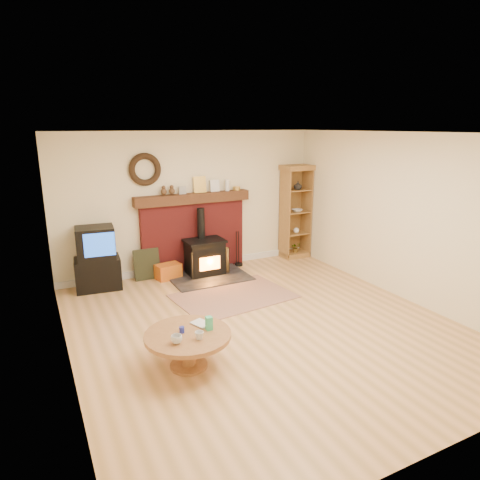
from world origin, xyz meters
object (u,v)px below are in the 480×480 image
tv_unit (97,259)px  curio_cabinet (295,212)px  wood_stove (205,258)px  coffee_table (188,340)px

tv_unit → curio_cabinet: size_ratio=0.56×
wood_stove → tv_unit: size_ratio=1.30×
curio_cabinet → coffee_table: bearing=-138.4°
wood_stove → coffee_table: (-1.36, -2.80, 0.02)m
tv_unit → curio_cabinet: (4.01, 0.09, 0.45)m
tv_unit → coffee_table: 3.05m
curio_cabinet → wood_stove: bearing=-172.4°
wood_stove → tv_unit: (-1.88, 0.20, 0.19)m
wood_stove → curio_cabinet: (2.13, 0.29, 0.64)m
coffee_table → wood_stove: bearing=64.2°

